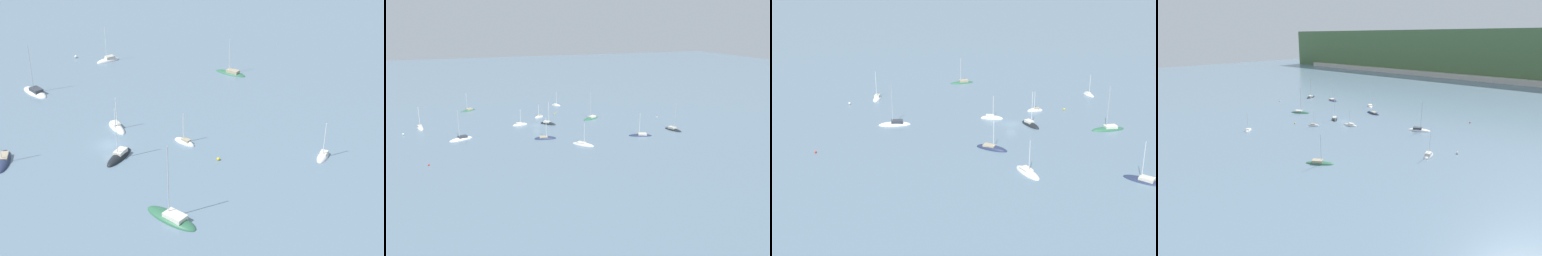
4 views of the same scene
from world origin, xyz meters
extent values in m
plane|color=slate|center=(0.00, 0.00, 0.00)|extent=(600.00, 600.00, 0.00)
ellipsoid|color=silver|center=(-17.88, -32.99, 0.00)|extent=(4.46, 4.71, 1.39)
cube|color=silver|center=(-17.62, -33.27, 0.61)|extent=(2.03, 2.08, 0.46)
cylinder|color=silver|center=(-18.04, -32.81, 3.47)|extent=(0.14, 0.14, 6.17)
ellipsoid|color=silver|center=(-4.29, -12.74, 0.00)|extent=(4.68, 3.31, 1.74)
cube|color=tan|center=(-4.61, -12.91, 0.71)|extent=(1.90, 1.60, 0.46)
cylinder|color=silver|center=(-4.08, -12.63, 3.10)|extent=(0.14, 0.14, 5.24)
ellipsoid|color=black|center=(-5.07, -0.41, 0.00)|extent=(6.51, 6.52, 1.93)
cube|color=silver|center=(-4.67, -0.81, 0.89)|extent=(2.86, 2.86, 0.73)
cylinder|color=silver|center=(-5.32, -0.16, 4.95)|extent=(0.14, 0.14, 8.83)
ellipsoid|color=silver|center=(43.81, -10.60, 0.00)|extent=(3.48, 6.46, 1.65)
cube|color=beige|center=(43.92, -11.08, 0.86)|extent=(1.97, 2.49, 0.81)
cylinder|color=silver|center=(43.74, -10.30, 4.57)|extent=(0.14, 0.14, 8.24)
ellipsoid|color=white|center=(5.98, -2.93, 0.00)|extent=(6.37, 2.87, 1.72)
cube|color=silver|center=(6.47, -2.85, 0.78)|extent=(2.40, 1.68, 0.61)
cylinder|color=silver|center=(5.68, -2.98, 3.45)|extent=(0.14, 0.14, 5.95)
ellipsoid|color=#2D6647|center=(-24.78, -2.81, 0.00)|extent=(9.17, 6.74, 1.49)
cube|color=silver|center=(-25.40, -3.15, 0.78)|extent=(3.76, 3.27, 0.73)
cylinder|color=#B2B2B7|center=(-24.39, -2.59, 5.99)|extent=(0.14, 0.14, 11.16)
ellipsoid|color=#2D6647|center=(24.22, -35.58, 0.00)|extent=(7.99, 6.47, 1.15)
cube|color=tan|center=(23.69, -35.93, 0.69)|extent=(3.33, 3.01, 0.75)
cylinder|color=silver|center=(24.55, -35.35, 4.37)|extent=(0.14, 0.14, 8.10)
ellipsoid|color=#232D4C|center=(0.94, 18.19, 0.00)|extent=(8.16, 4.00, 1.83)
cube|color=tan|center=(1.55, 18.07, 0.73)|extent=(3.10, 2.28, 0.45)
ellipsoid|color=white|center=(29.47, 9.28, 0.00)|extent=(8.84, 5.74, 1.74)
cube|color=#333842|center=(28.85, 9.03, 0.89)|extent=(3.54, 2.92, 0.83)
cylinder|color=#B2B2B7|center=(29.86, 9.44, 5.62)|extent=(0.14, 0.14, 10.28)
sphere|color=white|center=(49.34, -3.48, 0.35)|extent=(0.70, 0.70, 0.70)
sphere|color=yellow|center=(-12.19, -15.87, 0.27)|extent=(0.53, 0.53, 0.53)
camera|label=1|loc=(-83.44, 17.58, 45.67)|focal=50.00mm
camera|label=2|loc=(32.13, 142.21, 40.65)|focal=35.00mm
camera|label=3|loc=(-25.30, 131.52, 48.13)|focal=50.00mm
camera|label=4|loc=(81.12, -86.25, 33.49)|focal=28.00mm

